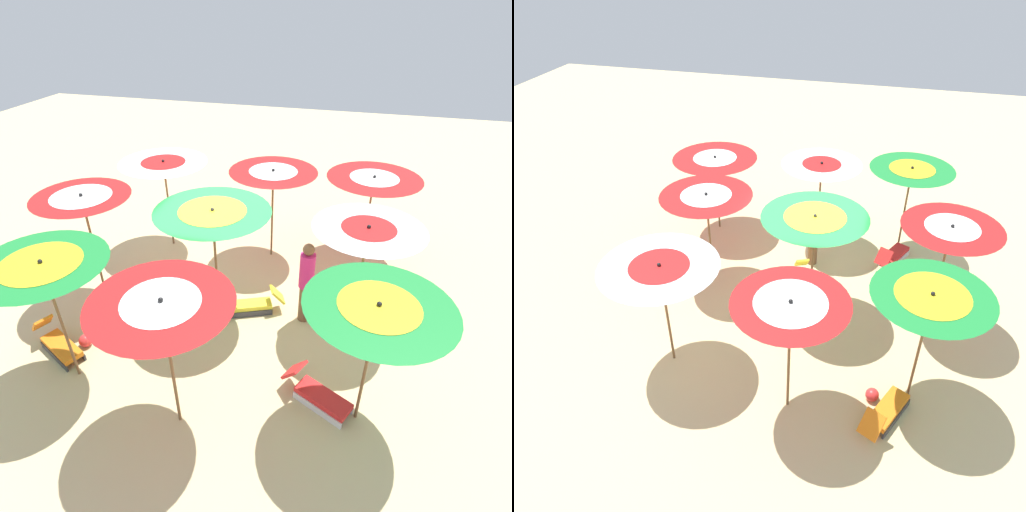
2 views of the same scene
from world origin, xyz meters
TOP-DOWN VIEW (x-y plane):
  - ground at (0.00, 0.00)m, footprint 35.95×35.95m
  - beach_umbrella_0 at (2.91, -2.63)m, footprint 2.22×2.22m
  - beach_umbrella_1 at (2.28, -0.34)m, footprint 2.07×2.07m
  - beach_umbrella_2 at (2.13, 2.36)m, footprint 2.15×2.15m
  - beach_umbrella_3 at (0.08, -2.57)m, footprint 2.01×2.01m
  - beach_umbrella_4 at (-0.25, 0.22)m, footprint 2.18×2.18m
  - beach_umbrella_5 at (-0.34, 2.89)m, footprint 1.91×1.91m
  - beach_umbrella_6 at (-2.09, -2.76)m, footprint 2.04×2.04m
  - beach_umbrella_7 at (-2.86, -0.03)m, footprint 1.96×1.96m
  - beach_umbrella_8 at (-2.47, 2.11)m, footprint 1.99×1.99m
  - lounger_0 at (-0.03, -0.47)m, footprint 0.80×1.28m
  - lounger_1 at (-1.97, -2.13)m, footprint 0.88×1.27m
  - lounger_2 at (-2.08, 2.77)m, footprint 0.89×1.31m
  - beachgoer_0 at (0.03, -1.55)m, footprint 0.30×0.30m
  - beach_ball at (-1.82, 2.39)m, footprint 0.25×0.25m

SIDE VIEW (x-z plane):
  - ground at x=0.00m, z-range -0.04..0.00m
  - beach_ball at x=-1.82m, z-range 0.00..0.25m
  - lounger_0 at x=-0.03m, z-range -0.09..0.48m
  - lounger_1 at x=-1.97m, z-range -0.09..0.50m
  - lounger_2 at x=-2.08m, z-range -0.10..0.50m
  - beachgoer_0 at x=0.03m, z-range 0.05..1.89m
  - beach_umbrella_0 at x=2.91m, z-range 0.87..3.06m
  - beach_umbrella_1 at x=2.28m, z-range 0.95..3.31m
  - beach_umbrella_3 at x=0.08m, z-range 0.95..3.32m
  - beach_umbrella_2 at x=2.13m, z-range 0.96..3.34m
  - beach_umbrella_6 at x=-2.09m, z-range 0.96..3.36m
  - beach_umbrella_4 at x=-0.25m, z-range 0.98..3.48m
  - beach_umbrella_8 at x=-2.47m, z-range 1.00..3.48m
  - beach_umbrella_7 at x=-2.86m, z-range 1.00..3.51m
  - beach_umbrella_5 at x=-0.34m, z-range 1.03..3.54m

